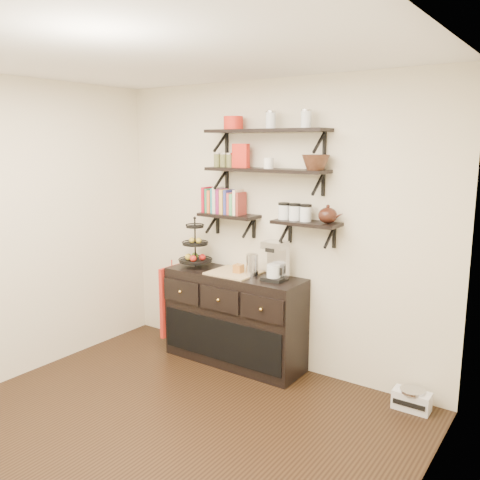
# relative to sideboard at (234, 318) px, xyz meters

# --- Properties ---
(floor) EXTENTS (3.50, 3.50, 0.00)m
(floor) POSITION_rel_sideboard_xyz_m (0.28, -1.51, -0.45)
(floor) COLOR black
(floor) RESTS_ON ground
(ceiling) EXTENTS (3.50, 3.50, 0.02)m
(ceiling) POSITION_rel_sideboard_xyz_m (0.28, -1.51, 2.25)
(ceiling) COLOR white
(ceiling) RESTS_ON back_wall
(back_wall) EXTENTS (3.50, 0.02, 2.70)m
(back_wall) POSITION_rel_sideboard_xyz_m (0.28, 0.24, 0.90)
(back_wall) COLOR beige
(back_wall) RESTS_ON ground
(right_wall) EXTENTS (0.02, 3.50, 2.70)m
(right_wall) POSITION_rel_sideboard_xyz_m (2.03, -1.51, 0.90)
(right_wall) COLOR beige
(right_wall) RESTS_ON ground
(shelf_top) EXTENTS (1.20, 0.27, 0.23)m
(shelf_top) POSITION_rel_sideboard_xyz_m (0.28, 0.10, 1.78)
(shelf_top) COLOR black
(shelf_top) RESTS_ON back_wall
(shelf_mid) EXTENTS (1.20, 0.27, 0.23)m
(shelf_mid) POSITION_rel_sideboard_xyz_m (0.28, 0.10, 1.43)
(shelf_mid) COLOR black
(shelf_mid) RESTS_ON back_wall
(shelf_low_left) EXTENTS (0.60, 0.25, 0.23)m
(shelf_low_left) POSITION_rel_sideboard_xyz_m (-0.14, 0.12, 0.98)
(shelf_low_left) COLOR black
(shelf_low_left) RESTS_ON back_wall
(shelf_low_right) EXTENTS (0.60, 0.25, 0.23)m
(shelf_low_right) POSITION_rel_sideboard_xyz_m (0.70, 0.12, 0.98)
(shelf_low_right) COLOR black
(shelf_low_right) RESTS_ON back_wall
(cookbooks) EXTENTS (0.43, 0.15, 0.26)m
(cookbooks) POSITION_rel_sideboard_xyz_m (-0.19, 0.12, 1.11)
(cookbooks) COLOR #B01124
(cookbooks) RESTS_ON shelf_low_left
(glass_canisters) EXTENTS (0.32, 0.10, 0.13)m
(glass_canisters) POSITION_rel_sideboard_xyz_m (0.58, 0.12, 1.06)
(glass_canisters) COLOR silver
(glass_canisters) RESTS_ON shelf_low_right
(sideboard) EXTENTS (1.40, 0.50, 0.92)m
(sideboard) POSITION_rel_sideboard_xyz_m (0.00, 0.00, 0.00)
(sideboard) COLOR black
(sideboard) RESTS_ON floor
(fruit_stand) EXTENTS (0.33, 0.33, 0.49)m
(fruit_stand) POSITION_rel_sideboard_xyz_m (-0.48, 0.00, 0.62)
(fruit_stand) COLOR black
(fruit_stand) RESTS_ON sideboard
(candle) EXTENTS (0.08, 0.08, 0.08)m
(candle) POSITION_rel_sideboard_xyz_m (0.05, 0.00, 0.50)
(candle) COLOR #A36225
(candle) RESTS_ON sideboard
(coffee_maker) EXTENTS (0.20, 0.19, 0.36)m
(coffee_maker) POSITION_rel_sideboard_xyz_m (0.45, 0.02, 0.62)
(coffee_maker) COLOR black
(coffee_maker) RESTS_ON sideboard
(thermal_carafe) EXTENTS (0.11, 0.11, 0.22)m
(thermal_carafe) POSITION_rel_sideboard_xyz_m (0.22, -0.02, 0.56)
(thermal_carafe) COLOR silver
(thermal_carafe) RESTS_ON sideboard
(apron) EXTENTS (0.04, 0.31, 0.73)m
(apron) POSITION_rel_sideboard_xyz_m (-0.73, -0.10, 0.07)
(apron) COLOR #B42013
(apron) RESTS_ON sideboard
(radio) EXTENTS (0.30, 0.20, 0.18)m
(radio) POSITION_rel_sideboard_xyz_m (1.71, 0.07, -0.37)
(radio) COLOR silver
(radio) RESTS_ON floor
(recipe_box) EXTENTS (0.16, 0.07, 0.22)m
(recipe_box) POSITION_rel_sideboard_xyz_m (0.01, 0.10, 1.56)
(recipe_box) COLOR red
(recipe_box) RESTS_ON shelf_mid
(walnut_bowl) EXTENTS (0.24, 0.24, 0.13)m
(walnut_bowl) POSITION_rel_sideboard_xyz_m (0.78, 0.10, 1.51)
(walnut_bowl) COLOR black
(walnut_bowl) RESTS_ON shelf_mid
(ramekins) EXTENTS (0.09, 0.09, 0.10)m
(ramekins) POSITION_rel_sideboard_xyz_m (0.31, 0.10, 1.50)
(ramekins) COLOR white
(ramekins) RESTS_ON shelf_mid
(teapot) EXTENTS (0.24, 0.19, 0.16)m
(teapot) POSITION_rel_sideboard_xyz_m (0.90, 0.12, 1.08)
(teapot) COLOR black
(teapot) RESTS_ON shelf_low_right
(red_pot) EXTENTS (0.18, 0.18, 0.12)m
(red_pot) POSITION_rel_sideboard_xyz_m (-0.08, 0.10, 1.86)
(red_pot) COLOR red
(red_pot) RESTS_ON shelf_top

